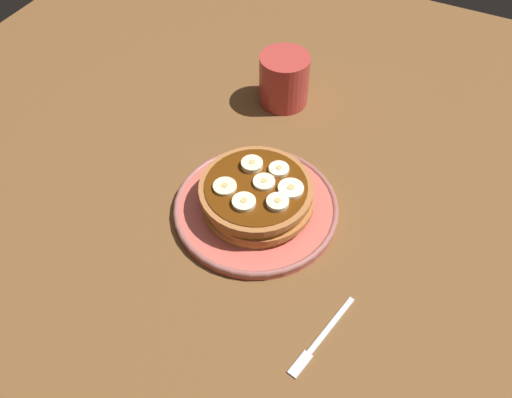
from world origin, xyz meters
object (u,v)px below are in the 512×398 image
at_px(plate, 256,207).
at_px(banana_slice_5, 278,203).
at_px(coffee_mug, 285,78).
at_px(banana_slice_2, 244,203).
at_px(banana_slice_4, 279,170).
at_px(fork, 319,340).
at_px(banana_slice_6, 291,189).
at_px(banana_slice_1, 225,187).
at_px(banana_slice_3, 252,165).
at_px(banana_slice_0, 264,182).
at_px(pancake_stack, 258,197).

xyz_separation_m(plate, banana_slice_5, (-0.02, -0.04, 0.05)).
relative_size(banana_slice_5, coffee_mug, 0.25).
xyz_separation_m(plate, banana_slice_2, (-0.04, -0.00, 0.05)).
bearing_deg(plate, banana_slice_4, -22.38).
xyz_separation_m(coffee_mug, fork, (-0.40, -0.23, -0.04)).
height_order(banana_slice_6, fork, banana_slice_6).
relative_size(banana_slice_1, banana_slice_4, 1.13).
bearing_deg(banana_slice_4, fork, -142.53).
distance_m(banana_slice_5, banana_slice_6, 0.03).
bearing_deg(banana_slice_3, banana_slice_6, -103.55).
bearing_deg(coffee_mug, fork, -150.05).
relative_size(banana_slice_3, banana_slice_6, 0.87).
bearing_deg(banana_slice_5, banana_slice_4, 23.21).
bearing_deg(banana_slice_5, fork, -137.59).
bearing_deg(banana_slice_2, coffee_mug, 13.79).
relative_size(banana_slice_0, banana_slice_2, 0.96).
xyz_separation_m(plate, pancake_stack, (-0.00, -0.00, 0.03)).
distance_m(banana_slice_0, coffee_mug, 0.25).
height_order(pancake_stack, banana_slice_4, banana_slice_4).
bearing_deg(banana_slice_6, coffee_mug, 26.09).
distance_m(plate, banana_slice_5, 0.07).
bearing_deg(banana_slice_6, banana_slice_2, 137.81).
distance_m(banana_slice_3, banana_slice_5, 0.08).
xyz_separation_m(banana_slice_4, banana_slice_5, (-0.06, -0.02, 0.00)).
bearing_deg(banana_slice_1, banana_slice_6, -66.14).
bearing_deg(banana_slice_5, banana_slice_2, 115.92).
height_order(banana_slice_6, coffee_mug, coffee_mug).
distance_m(banana_slice_1, fork, 0.24).
relative_size(banana_slice_2, banana_slice_3, 1.04).
relative_size(banana_slice_2, fork, 0.25).
bearing_deg(fork, banana_slice_1, 57.65).
distance_m(banana_slice_3, banana_slice_4, 0.04).
distance_m(banana_slice_3, coffee_mug, 0.23).
height_order(banana_slice_1, banana_slice_3, banana_slice_3).
distance_m(banana_slice_0, banana_slice_1, 0.05).
relative_size(banana_slice_0, coffee_mug, 0.26).
xyz_separation_m(plate, banana_slice_0, (0.01, -0.01, 0.05)).
relative_size(banana_slice_3, banana_slice_5, 1.02).
relative_size(banana_slice_3, coffee_mug, 0.26).
distance_m(banana_slice_6, coffee_mug, 0.26).
xyz_separation_m(plate, coffee_mug, (0.25, 0.07, 0.04)).
xyz_separation_m(banana_slice_4, coffee_mug, (0.21, 0.09, -0.01)).
height_order(pancake_stack, banana_slice_1, banana_slice_1).
bearing_deg(banana_slice_0, plate, 138.78).
relative_size(banana_slice_3, fork, 0.24).
xyz_separation_m(banana_slice_0, coffee_mug, (0.24, 0.08, -0.01)).
bearing_deg(banana_slice_3, banana_slice_2, -161.61).
height_order(banana_slice_0, banana_slice_5, banana_slice_5).
bearing_deg(pancake_stack, fork, -133.06).
bearing_deg(pancake_stack, plate, 74.91).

